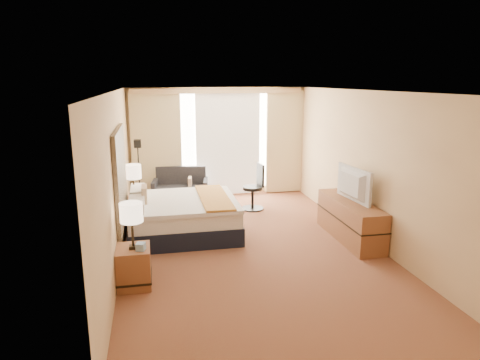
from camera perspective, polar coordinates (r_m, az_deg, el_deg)
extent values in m
cube|color=maroon|center=(7.38, 1.27, -8.84)|extent=(4.20, 7.00, 0.02)
cube|color=silver|center=(6.84, 1.38, 11.79)|extent=(4.20, 7.00, 0.02)
cube|color=#E2BF8A|center=(10.38, -3.05, 5.06)|extent=(4.20, 0.02, 2.60)
cube|color=#E2BF8A|center=(3.81, 13.43, -9.84)|extent=(4.20, 0.02, 2.60)
cube|color=#E2BF8A|center=(6.84, -16.08, 0.29)|extent=(0.02, 7.00, 2.60)
cube|color=#E2BF8A|center=(7.73, 16.67, 1.70)|extent=(0.02, 7.00, 2.60)
cube|color=black|center=(7.04, -15.63, 0.50)|extent=(0.06, 1.85, 1.50)
cube|color=brown|center=(6.15, -13.97, -11.14)|extent=(0.45, 0.52, 0.55)
cube|color=brown|center=(8.49, -13.41, -4.25)|extent=(0.45, 0.52, 0.55)
cube|color=brown|center=(7.85, 14.47, -5.18)|extent=(0.50, 1.80, 0.70)
cube|color=white|center=(10.39, -1.65, 5.19)|extent=(2.30, 0.02, 2.30)
cube|color=beige|center=(10.15, -11.08, 4.47)|extent=(1.15, 0.09, 2.50)
cube|color=beige|center=(10.64, 5.91, 5.04)|extent=(0.90, 0.09, 2.50)
cube|color=silver|center=(10.36, -1.61, 4.88)|extent=(1.55, 0.04, 2.50)
cube|color=#E2BF8A|center=(10.12, -2.99, 11.78)|extent=(4.00, 0.16, 0.12)
cube|color=black|center=(7.96, -7.54, -6.02)|extent=(1.93, 1.75, 0.32)
cube|color=white|center=(7.87, -7.60, -3.97)|extent=(1.89, 1.70, 0.28)
cube|color=white|center=(7.83, -7.10, -2.81)|extent=(1.77, 1.77, 0.06)
cube|color=#B9752A|center=(7.87, -3.50, -2.31)|extent=(0.51, 1.77, 0.04)
cube|color=white|center=(7.38, -13.64, -3.17)|extent=(0.26, 0.72, 0.17)
cube|color=white|center=(8.19, -13.48, -1.53)|extent=(0.26, 0.72, 0.17)
cube|color=beige|center=(7.77, -12.62, -2.00)|extent=(0.09, 0.39, 0.33)
cube|color=maroon|center=(10.04, -7.90, -2.27)|extent=(1.34, 0.85, 0.22)
cube|color=#2D2D32|center=(9.95, -7.95, -1.31)|extent=(1.24, 0.71, 0.14)
cube|color=#2D2D32|center=(10.19, -7.85, 0.45)|extent=(1.17, 0.30, 0.49)
cube|color=#2D2D32|center=(10.05, -11.26, -1.14)|extent=(0.19, 0.68, 0.40)
cube|color=#2D2D32|center=(9.95, -4.58, -1.06)|extent=(0.19, 0.68, 0.40)
cube|color=beige|center=(9.89, -6.68, -0.44)|extent=(0.12, 0.32, 0.29)
cube|color=black|center=(9.38, -13.03, -4.24)|extent=(0.20, 0.20, 0.02)
cylinder|color=black|center=(9.19, -13.26, 0.00)|extent=(0.03, 0.03, 1.40)
cube|color=black|center=(9.05, -13.51, 4.74)|extent=(0.14, 0.14, 0.16)
cylinder|color=black|center=(9.42, 1.67, -3.80)|extent=(0.49, 0.49, 0.03)
cylinder|color=black|center=(9.35, 1.68, -2.40)|extent=(0.06, 0.06, 0.44)
cylinder|color=black|center=(9.29, 1.69, -1.07)|extent=(0.43, 0.43, 0.07)
cube|color=black|center=(9.28, 2.72, 0.69)|extent=(0.08, 0.39, 0.49)
cube|color=black|center=(6.01, -14.03, -8.67)|extent=(0.11, 0.11, 0.04)
cylinder|color=black|center=(5.93, -14.15, -6.77)|extent=(0.03, 0.03, 0.38)
cylinder|color=beige|center=(5.84, -14.30, -4.21)|extent=(0.30, 0.30, 0.26)
cube|color=black|center=(8.47, -13.90, -2.21)|extent=(0.11, 0.11, 0.04)
cylinder|color=black|center=(8.42, -13.98, -0.79)|extent=(0.03, 0.03, 0.39)
cylinder|color=beige|center=(8.36, -14.09, 1.09)|extent=(0.31, 0.31, 0.27)
cube|color=#80A2C6|center=(5.91, -13.10, -8.65)|extent=(0.14, 0.14, 0.10)
cube|color=black|center=(8.37, -13.54, -2.30)|extent=(0.18, 0.15, 0.07)
imported|color=black|center=(7.69, 14.29, -0.55)|extent=(0.23, 1.03, 0.59)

